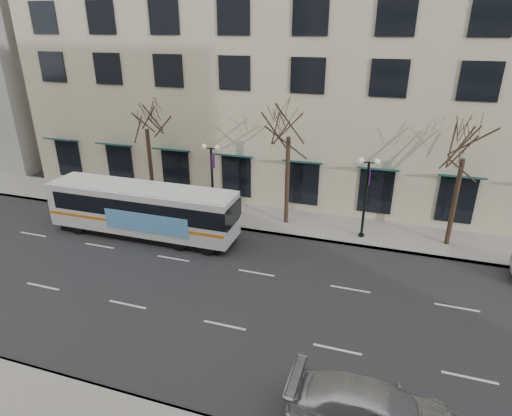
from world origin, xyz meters
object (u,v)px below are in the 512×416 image
at_px(tree_far_left, 145,115).
at_px(lamp_post_right, 366,195).
at_px(city_bus, 144,209).
at_px(silver_car, 376,413).
at_px(tree_far_right, 466,142).
at_px(tree_far_mid, 289,121).
at_px(lamp_post_left, 212,178).

bearing_deg(tree_far_left, lamp_post_right, -2.29).
height_order(lamp_post_right, city_bus, lamp_post_right).
xyz_separation_m(tree_far_left, silver_car, (16.68, -14.61, -5.86)).
bearing_deg(lamp_post_right, tree_far_left, 177.71).
distance_m(tree_far_right, city_bus, 19.14).
bearing_deg(tree_far_right, tree_far_mid, 180.00).
distance_m(tree_far_right, silver_car, 15.99).
bearing_deg(lamp_post_right, tree_far_right, 6.85).
bearing_deg(tree_far_right, tree_far_left, 180.00).
xyz_separation_m(city_bus, silver_car, (14.75, -10.29, -0.95)).
relative_size(tree_far_left, tree_far_right, 1.03).
bearing_deg(tree_far_mid, silver_car, -65.43).
bearing_deg(tree_far_left, tree_far_right, 0.00).
bearing_deg(tree_far_right, city_bus, -166.57).
height_order(tree_far_left, tree_far_mid, tree_far_mid).
xyz_separation_m(tree_far_right, lamp_post_right, (-4.99, -0.60, -3.48)).
xyz_separation_m(tree_far_left, tree_far_right, (20.00, 0.00, -0.28)).
xyz_separation_m(tree_far_mid, tree_far_right, (10.00, -0.00, -0.48)).
bearing_deg(silver_car, tree_far_left, 49.20).
relative_size(tree_far_mid, tree_far_right, 1.06).
relative_size(tree_far_mid, silver_car, 1.48).
height_order(tree_far_mid, lamp_post_left, tree_far_mid).
relative_size(tree_far_right, city_bus, 0.67).
bearing_deg(tree_far_mid, tree_far_left, -180.00).
height_order(city_bus, silver_car, city_bus).
relative_size(lamp_post_left, lamp_post_right, 1.00).
relative_size(tree_far_right, lamp_post_left, 1.55).
distance_m(tree_far_right, lamp_post_right, 6.11).
height_order(tree_far_left, lamp_post_left, tree_far_left).
bearing_deg(city_bus, lamp_post_right, 15.70).
bearing_deg(lamp_post_left, tree_far_right, 2.29).
bearing_deg(tree_far_right, lamp_post_right, -173.15).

